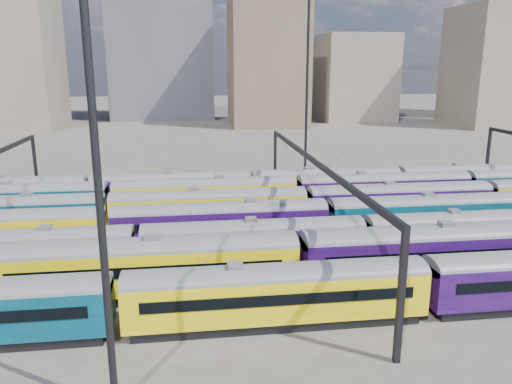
{
  "coord_description": "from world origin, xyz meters",
  "views": [
    {
      "loc": [
        -1.07,
        -43.47,
        16.01
      ],
      "look_at": [
        5.85,
        7.93,
        3.0
      ],
      "focal_mm": 35.0,
      "sensor_mm": 36.0,
      "label": 1
    }
  ],
  "objects": [
    {
      "name": "ground",
      "position": [
        0.0,
        0.0,
        0.0
      ],
      "size": [
        500.0,
        500.0,
        0.0
      ],
      "primitive_type": "plane",
      "color": "#47413C",
      "rests_on": "ground"
    },
    {
      "name": "rake_0",
      "position": [
        4.1,
        -15.0,
        2.53
      ],
      "size": [
        97.64,
        2.86,
        4.81
      ],
      "color": "black",
      "rests_on": "ground"
    },
    {
      "name": "rake_1",
      "position": [
        6.62,
        -10.0,
        2.77
      ],
      "size": [
        128.49,
        3.13,
        5.28
      ],
      "color": "black",
      "rests_on": "ground"
    },
    {
      "name": "rake_2",
      "position": [
        3.94,
        -5.0,
        2.41
      ],
      "size": [
        93.48,
        2.74,
        4.6
      ],
      "color": "black",
      "rests_on": "ground"
    },
    {
      "name": "rake_3",
      "position": [
        -8.47,
        0.0,
        2.57
      ],
      "size": [
        119.35,
        2.91,
        4.9
      ],
      "color": "black",
      "rests_on": "ground"
    },
    {
      "name": "rake_4",
      "position": [
        10.73,
        5.0,
        2.58
      ],
      "size": [
        119.65,
        2.92,
        4.91
      ],
      "color": "black",
      "rests_on": "ground"
    },
    {
      "name": "rake_5",
      "position": [
        -9.74,
        10.0,
        2.63
      ],
      "size": [
        122.24,
        2.98,
        5.02
      ],
      "color": "black",
      "rests_on": "ground"
    },
    {
      "name": "rake_6",
      "position": [
        15.54,
        15.0,
        2.43
      ],
      "size": [
        93.99,
        2.76,
        4.63
      ],
      "color": "black",
      "rests_on": "ground"
    },
    {
      "name": "gantry_2",
      "position": [
        10.0,
        0.0,
        6.79
      ],
      "size": [
        0.35,
        40.35,
        8.03
      ],
      "color": "black",
      "rests_on": "ground"
    },
    {
      "name": "mast_2",
      "position": [
        -5.0,
        -22.0,
        13.97
      ],
      "size": [
        1.4,
        0.5,
        25.6
      ],
      "color": "black",
      "rests_on": "ground"
    },
    {
      "name": "mast_3",
      "position": [
        15.0,
        24.0,
        13.97
      ],
      "size": [
        1.4,
        0.5,
        25.6
      ],
      "color": "black",
      "rests_on": "ground"
    }
  ]
}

